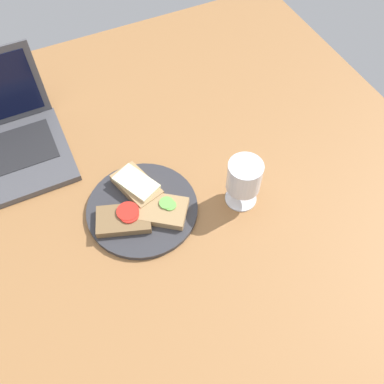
% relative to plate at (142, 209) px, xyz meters
% --- Properties ---
extents(wooden_table, '(1.40, 1.40, 0.03)m').
position_rel_plate_xyz_m(wooden_table, '(0.04, -0.03, -0.02)').
color(wooden_table, '#9E6B3D').
rests_on(wooden_table, ground).
extents(plate, '(0.25, 0.25, 0.01)m').
position_rel_plate_xyz_m(plate, '(0.00, 0.00, 0.00)').
color(plate, '#333338').
rests_on(plate, wooden_table).
extents(sandwich_with_tomato, '(0.14, 0.11, 0.02)m').
position_rel_plate_xyz_m(sandwich_with_tomato, '(-0.05, -0.02, 0.02)').
color(sandwich_with_tomato, brown).
rests_on(sandwich_with_tomato, plate).
extents(sandwich_with_cucumber, '(0.13, 0.12, 0.02)m').
position_rel_plate_xyz_m(sandwich_with_cucumber, '(0.04, -0.03, 0.02)').
color(sandwich_with_cucumber, '#A88456').
rests_on(sandwich_with_cucumber, plate).
extents(sandwich_with_cheese, '(0.10, 0.13, 0.03)m').
position_rel_plate_xyz_m(sandwich_with_cheese, '(0.01, 0.05, 0.02)').
color(sandwich_with_cheese, '#A88456').
rests_on(sandwich_with_cheese, plate).
extents(wine_glass, '(0.08, 0.08, 0.12)m').
position_rel_plate_xyz_m(wine_glass, '(0.22, -0.07, 0.07)').
color(wine_glass, white).
rests_on(wine_glass, wooden_table).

